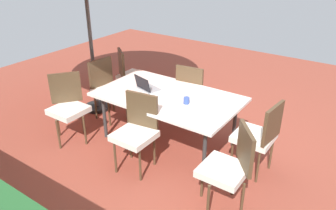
{
  "coord_description": "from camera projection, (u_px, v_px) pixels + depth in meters",
  "views": [
    {
      "loc": [
        -2.38,
        3.44,
        2.65
      ],
      "look_at": [
        0.0,
        0.0,
        0.59
      ],
      "focal_mm": 35.68,
      "sensor_mm": 36.0,
      "label": 1
    }
  ],
  "objects": [
    {
      "name": "dining_table",
      "position": [
        168.0,
        98.0,
        4.62
      ],
      "size": [
        1.97,
        1.16,
        0.74
      ],
      "color": "silver",
      "rests_on": "ground_plane"
    },
    {
      "name": "chair_northeast",
      "position": [
        68.0,
        104.0,
        4.76
      ],
      "size": [
        0.58,
        0.58,
        0.98
      ],
      "rotation": [
        0.0,
        0.0,
        4.06
      ],
      "color": "silver",
      "rests_on": "ground_plane"
    },
    {
      "name": "chair_northwest",
      "position": [
        230.0,
        165.0,
        3.47
      ],
      "size": [
        0.58,
        0.58,
        0.98
      ],
      "rotation": [
        0.0,
        0.0,
        2.25
      ],
      "color": "silver",
      "rests_on": "ground_plane"
    },
    {
      "name": "chair_southeast",
      "position": [
        130.0,
        74.0,
        5.87
      ],
      "size": [
        0.58,
        0.58,
        0.98
      ],
      "rotation": [
        0.0,
        0.0,
        5.61
      ],
      "color": "silver",
      "rests_on": "ground_plane"
    },
    {
      "name": "laptop",
      "position": [
        146.0,
        87.0,
        4.76
      ],
      "size": [
        0.37,
        0.32,
        0.21
      ],
      "rotation": [
        0.0,
        0.0,
        -0.27
      ],
      "color": "gray",
      "rests_on": "dining_table"
    },
    {
      "name": "chair_south",
      "position": [
        193.0,
        90.0,
        5.22
      ],
      "size": [
        0.47,
        0.48,
        0.98
      ],
      "rotation": [
        0.0,
        0.0,
        0.11
      ],
      "color": "silver",
      "rests_on": "ground_plane"
    },
    {
      "name": "chair_west",
      "position": [
        259.0,
        134.0,
        4.03
      ],
      "size": [
        0.48,
        0.47,
        0.98
      ],
      "rotation": [
        0.0,
        0.0,
        1.47
      ],
      "color": "silver",
      "rests_on": "ground_plane"
    },
    {
      "name": "chair_north",
      "position": [
        137.0,
        129.0,
        4.14
      ],
      "size": [
        0.48,
        0.49,
        0.98
      ],
      "rotation": [
        0.0,
        0.0,
        3.29
      ],
      "color": "silver",
      "rests_on": "ground_plane"
    },
    {
      "name": "chair_east",
      "position": [
        107.0,
        87.0,
        5.35
      ],
      "size": [
        0.49,
        0.48,
        0.98
      ],
      "rotation": [
        0.0,
        0.0,
        4.56
      ],
      "color": "silver",
      "rests_on": "ground_plane"
    },
    {
      "name": "cup",
      "position": [
        186.0,
        100.0,
        4.35
      ],
      "size": [
        0.08,
        0.08,
        0.09
      ],
      "primitive_type": "cylinder",
      "color": "#334C99",
      "rests_on": "dining_table"
    },
    {
      "name": "ground_plane",
      "position": [
        168.0,
        141.0,
        4.93
      ],
      "size": [
        10.0,
        10.0,
        0.02
      ],
      "primitive_type": "cube",
      "color": "brown"
    }
  ]
}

